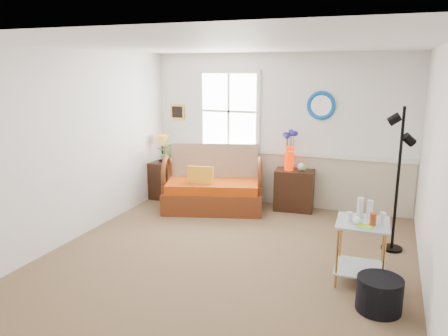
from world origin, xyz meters
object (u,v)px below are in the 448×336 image
(loveseat, at_px, (213,179))
(floor_lamp, at_px, (398,180))
(cabinet, at_px, (294,190))
(lamp_stand, at_px, (162,180))
(ottoman, at_px, (379,294))
(side_table, at_px, (361,252))

(loveseat, xyz_separation_m, floor_lamp, (2.86, -0.71, 0.41))
(loveseat, xyz_separation_m, cabinet, (1.29, 0.47, -0.19))
(loveseat, xyz_separation_m, lamp_stand, (-1.12, 0.26, -0.19))
(cabinet, relative_size, ottoman, 1.54)
(lamp_stand, bearing_deg, side_table, -29.35)
(loveseat, distance_m, ottoman, 3.63)
(cabinet, xyz_separation_m, side_table, (1.23, -2.25, 0.01))
(floor_lamp, bearing_deg, side_table, -107.40)
(lamp_stand, distance_m, ottoman, 4.66)
(side_table, distance_m, ottoman, 0.63)
(cabinet, relative_size, floor_lamp, 0.36)
(loveseat, relative_size, ottoman, 3.65)
(floor_lamp, bearing_deg, ottoman, -93.79)
(side_table, distance_m, floor_lamp, 1.27)
(loveseat, relative_size, side_table, 2.30)
(cabinet, height_order, floor_lamp, floor_lamp)
(lamp_stand, relative_size, floor_lamp, 0.36)
(lamp_stand, distance_m, floor_lamp, 4.14)
(lamp_stand, distance_m, side_table, 4.18)
(loveseat, xyz_separation_m, side_table, (2.52, -1.78, -0.18))
(lamp_stand, bearing_deg, floor_lamp, -13.72)
(side_table, relative_size, ottoman, 1.59)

